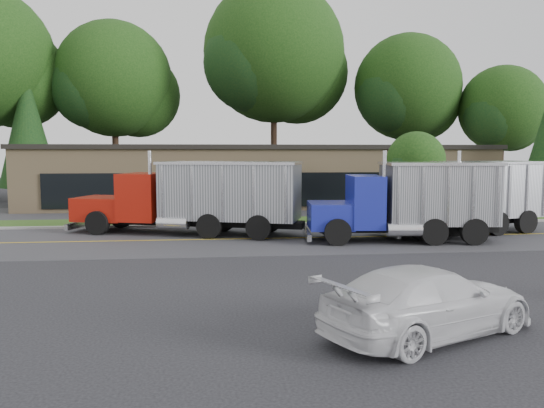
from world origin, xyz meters
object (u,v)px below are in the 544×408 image
at_px(dump_truck_red, 200,195).
at_px(dump_truck_maroon, 469,195).
at_px(dump_truck_blue, 412,199).
at_px(rally_car, 429,301).

xyz_separation_m(dump_truck_red, dump_truck_maroon, (12.58, -0.89, -0.01)).
height_order(dump_truck_blue, rally_car, dump_truck_blue).
distance_m(dump_truck_red, dump_truck_maroon, 12.61).
bearing_deg(rally_car, dump_truck_blue, -44.43).
height_order(dump_truck_blue, dump_truck_maroon, same).
relative_size(dump_truck_maroon, rally_car, 1.72).
bearing_deg(dump_truck_maroon, dump_truck_blue, 13.88).
distance_m(dump_truck_red, dump_truck_blue, 9.50).
height_order(dump_truck_red, dump_truck_blue, same).
height_order(dump_truck_maroon, rally_car, dump_truck_maroon).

